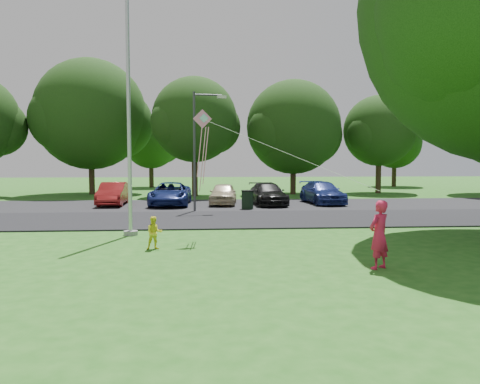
{
  "coord_description": "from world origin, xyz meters",
  "views": [
    {
      "loc": [
        -0.86,
        -11.8,
        2.71
      ],
      "look_at": [
        0.34,
        4.0,
        1.6
      ],
      "focal_mm": 35.0,
      "sensor_mm": 36.0,
      "label": 1
    }
  ],
  "objects": [
    {
      "name": "ground",
      "position": [
        0.0,
        0.0,
        0.0
      ],
      "size": [
        120.0,
        120.0,
        0.0
      ],
      "primitive_type": "plane",
      "color": "#225E18",
      "rests_on": "ground"
    },
    {
      "name": "park_road",
      "position": [
        0.0,
        9.0,
        0.03
      ],
      "size": [
        60.0,
        6.0,
        0.06
      ],
      "primitive_type": "cube",
      "color": "black",
      "rests_on": "ground"
    },
    {
      "name": "parking_strip",
      "position": [
        0.0,
        15.5,
        0.03
      ],
      "size": [
        42.0,
        7.0,
        0.06
      ],
      "primitive_type": "cube",
      "color": "black",
      "rests_on": "ground"
    },
    {
      "name": "flagpole",
      "position": [
        -3.5,
        5.0,
        4.17
      ],
      "size": [
        0.5,
        0.5,
        10.0
      ],
      "color": "#B7BABF",
      "rests_on": "ground"
    },
    {
      "name": "street_lamp",
      "position": [
        -1.13,
        12.31,
        3.69
      ],
      "size": [
        1.72,
        0.43,
        6.14
      ],
      "rotation": [
        0.0,
        0.0,
        0.15
      ],
      "color": "#3F3F44",
      "rests_on": "ground"
    },
    {
      "name": "trash_can",
      "position": [
        1.43,
        13.0,
        0.54
      ],
      "size": [
        0.67,
        0.67,
        1.06
      ],
      "rotation": [
        0.0,
        0.0,
        0.39
      ],
      "color": "black",
      "rests_on": "ground"
    },
    {
      "name": "tree_row",
      "position": [
        1.59,
        24.23,
        5.71
      ],
      "size": [
        64.35,
        11.94,
        10.88
      ],
      "color": "#332316",
      "rests_on": "ground"
    },
    {
      "name": "horizon_trees",
      "position": [
        4.06,
        33.88,
        4.3
      ],
      "size": [
        77.46,
        7.2,
        7.02
      ],
      "color": "#332316",
      "rests_on": "ground"
    },
    {
      "name": "parked_cars",
      "position": [
        0.25,
        15.5,
        0.71
      ],
      "size": [
        14.22,
        5.09,
        1.32
      ],
      "color": "maroon",
      "rests_on": "ground"
    },
    {
      "name": "woman",
      "position": [
        3.43,
        -0.67,
        0.85
      ],
      "size": [
        0.74,
        0.68,
        1.71
      ],
      "primitive_type": "imported",
      "rotation": [
        0.0,
        0.0,
        3.72
      ],
      "color": "#CE1B43",
      "rests_on": "ground"
    },
    {
      "name": "child_yellow",
      "position": [
        -2.37,
        2.29,
        0.5
      ],
      "size": [
        0.56,
        0.48,
        1.0
      ],
      "primitive_type": "imported",
      "rotation": [
        0.0,
        0.0,
        0.23
      ],
      "color": "yellow",
      "rests_on": "ground"
    },
    {
      "name": "kite",
      "position": [
        -0.82,
        3.74,
        3.59
      ],
      "size": [
        4.67,
        4.78,
        2.74
      ],
      "rotation": [
        0.0,
        0.0,
        0.17
      ],
      "color": "pink",
      "rests_on": "ground"
    }
  ]
}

